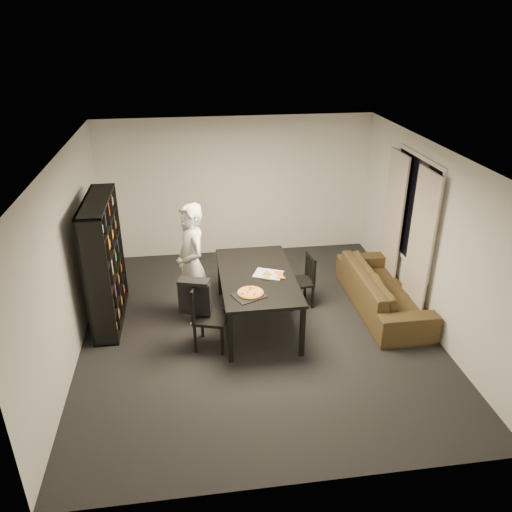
{
  "coord_description": "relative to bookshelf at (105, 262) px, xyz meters",
  "views": [
    {
      "loc": [
        -0.89,
        -6.11,
        4.15
      ],
      "look_at": [
        0.02,
        0.29,
        1.05
      ],
      "focal_mm": 35.0,
      "sensor_mm": 36.0,
      "label": 1
    }
  ],
  "objects": [
    {
      "name": "draped_jacket",
      "position": [
        1.26,
        -0.85,
        -0.17
      ],
      "size": [
        0.45,
        0.3,
        0.52
      ],
      "rotation": [
        0.0,
        0.0,
        1.27
      ],
      "color": "black",
      "rests_on": "chair_left"
    },
    {
      "name": "baking_tray",
      "position": [
        1.98,
        -1.01,
        -0.14
      ],
      "size": [
        0.5,
        0.46,
        0.01
      ],
      "primitive_type": "cube",
      "rotation": [
        0.0,
        0.0,
        0.42
      ],
      "color": "black",
      "rests_on": "dining_table"
    },
    {
      "name": "bookshelf",
      "position": [
        0.0,
        0.0,
        0.0
      ],
      "size": [
        0.35,
        1.5,
        1.9
      ],
      "primitive_type": "cube",
      "color": "black",
      "rests_on": "room"
    },
    {
      "name": "room",
      "position": [
        2.16,
        -0.6,
        0.35
      ],
      "size": [
        5.01,
        5.51,
        2.61
      ],
      "color": "black",
      "rests_on": "ground"
    },
    {
      "name": "pizza_slices",
      "position": [
        2.39,
        -0.49,
        -0.14
      ],
      "size": [
        0.45,
        0.42,
        0.01
      ],
      "primitive_type": null,
      "rotation": [
        0.0,
        0.0,
        0.35
      ],
      "color": "#D78343",
      "rests_on": "dining_table"
    },
    {
      "name": "pepperoni_pizza",
      "position": [
        2.01,
        -0.96,
        -0.12
      ],
      "size": [
        0.35,
        0.35,
        0.03
      ],
      "rotation": [
        0.0,
        0.0,
        0.11
      ],
      "color": "#A46D2F",
      "rests_on": "dining_table"
    },
    {
      "name": "dining_table",
      "position": [
        2.17,
        -0.41,
        -0.22
      ],
      "size": [
        1.07,
        1.92,
        0.8
      ],
      "color": "black",
      "rests_on": "room"
    },
    {
      "name": "chair_left",
      "position": [
        1.38,
        -0.89,
        -0.41
      ],
      "size": [
        0.55,
        0.55,
        0.94
      ],
      "rotation": [
        0.0,
        0.0,
        1.27
      ],
      "color": "black",
      "rests_on": "room"
    },
    {
      "name": "chair_right",
      "position": [
        2.99,
        0.01,
        -0.47
      ],
      "size": [
        0.44,
        0.44,
        0.84
      ],
      "rotation": [
        0.0,
        0.0,
        -1.44
      ],
      "color": "black",
      "rests_on": "room"
    },
    {
      "name": "curtain_left",
      "position": [
        4.56,
        -0.52,
        0.2
      ],
      "size": [
        0.03,
        0.7,
        2.25
      ],
      "primitive_type": "cube",
      "color": "beige",
      "rests_on": "room"
    },
    {
      "name": "window_frame",
      "position": [
        4.64,
        -0.0,
        0.55
      ],
      "size": [
        0.03,
        1.52,
        1.72
      ],
      "primitive_type": "cube",
      "color": "white",
      "rests_on": "room"
    },
    {
      "name": "sofa",
      "position": [
        4.18,
        -0.28,
        -0.63
      ],
      "size": [
        0.86,
        2.2,
        0.64
      ],
      "primitive_type": "imported",
      "rotation": [
        0.0,
        0.0,
        1.57
      ],
      "color": "#3F3319",
      "rests_on": "room"
    },
    {
      "name": "curtain_right",
      "position": [
        4.56,
        0.52,
        0.2
      ],
      "size": [
        0.03,
        0.7,
        2.25
      ],
      "primitive_type": "cube",
      "color": "beige",
      "rests_on": "room"
    },
    {
      "name": "window_pane",
      "position": [
        4.64,
        -0.0,
        0.55
      ],
      "size": [
        0.02,
        1.4,
        1.6
      ],
      "primitive_type": "cube",
      "color": "black",
      "rests_on": "room"
    },
    {
      "name": "person",
      "position": [
        1.25,
        -0.19,
        -0.03
      ],
      "size": [
        0.64,
        0.78,
        1.84
      ],
      "primitive_type": "imported",
      "rotation": [
        0.0,
        0.0,
        -1.22
      ],
      "color": "silver",
      "rests_on": "room"
    },
    {
      "name": "kitchen_towel",
      "position": [
        2.34,
        -0.42,
        -0.15
      ],
      "size": [
        0.49,
        0.44,
        0.01
      ],
      "primitive_type": "cube",
      "rotation": [
        0.0,
        0.0,
        -0.42
      ],
      "color": "white",
      "rests_on": "dining_table"
    }
  ]
}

